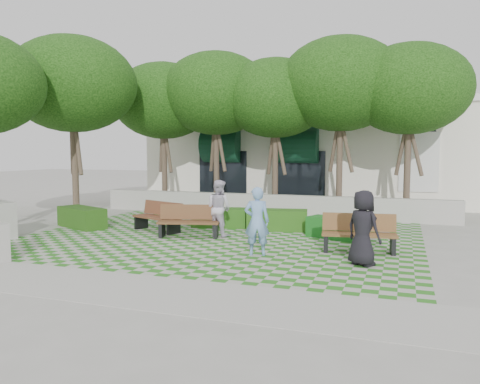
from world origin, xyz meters
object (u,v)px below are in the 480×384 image
at_px(hedge_midright, 277,220).
at_px(person_white, 219,208).
at_px(bench_west, 159,217).
at_px(hedge_midleft, 220,218).
at_px(hedge_west, 82,217).
at_px(bench_east, 359,234).
at_px(hedge_east, 337,228).
at_px(bench_mid, 189,222).
at_px(person_blue, 257,221).
at_px(person_dark, 363,228).

distance_m(hedge_midright, person_white, 2.27).
relative_size(bench_west, hedge_midleft, 1.03).
bearing_deg(hedge_west, bench_east, -5.31).
height_order(bench_east, hedge_east, bench_east).
relative_size(bench_mid, person_white, 1.13).
height_order(bench_east, person_white, person_white).
relative_size(hedge_east, hedge_midleft, 0.95).
bearing_deg(hedge_midleft, hedge_east, -11.30).
distance_m(bench_east, person_blue, 2.80).
relative_size(hedge_east, hedge_west, 0.89).
height_order(bench_mid, hedge_midright, bench_mid).
bearing_deg(person_dark, person_blue, 27.34).
height_order(hedge_east, hedge_west, hedge_west).
bearing_deg(bench_mid, hedge_east, 0.60).
relative_size(hedge_midleft, hedge_west, 0.94).
relative_size(bench_east, bench_mid, 1.00).
distance_m(bench_west, hedge_midleft, 2.19).
xyz_separation_m(bench_west, person_dark, (6.90, -2.63, 0.42)).
xyz_separation_m(bench_west, hedge_west, (-2.92, -0.24, -0.12)).
distance_m(hedge_east, hedge_midleft, 4.32).
xyz_separation_m(hedge_midright, person_white, (-1.49, -1.62, 0.54)).
bearing_deg(bench_east, hedge_midleft, 145.24).
height_order(person_blue, person_dark, person_dark).
bearing_deg(person_white, bench_west, 12.05).
distance_m(hedge_east, person_dark, 3.45).
distance_m(person_blue, person_dark, 2.68).
relative_size(bench_west, hedge_east, 1.08).
relative_size(bench_mid, person_dark, 1.13).
xyz_separation_m(bench_east, person_white, (-4.43, 0.99, 0.40)).
bearing_deg(person_blue, hedge_east, -133.45).
relative_size(hedge_east, person_white, 1.02).
xyz_separation_m(bench_east, hedge_east, (-0.81, 1.75, -0.17)).
bearing_deg(bench_east, person_dark, -89.16).
distance_m(bench_mid, person_white, 1.03).
distance_m(hedge_east, hedge_midright, 2.30).
height_order(bench_mid, hedge_midleft, bench_mid).
distance_m(hedge_west, person_dark, 10.12).
bearing_deg(hedge_midleft, hedge_midright, 0.56).
distance_m(hedge_midright, person_dark, 5.21).
bearing_deg(hedge_east, hedge_west, -174.42).
height_order(hedge_midleft, person_dark, person_dark).
relative_size(bench_west, hedge_west, 0.97).
relative_size(person_dark, person_white, 1.00).
height_order(bench_mid, person_blue, person_blue).
height_order(bench_mid, person_white, person_white).
bearing_deg(bench_west, bench_east, 11.26).
relative_size(hedge_east, hedge_midright, 0.91).
bearing_deg(person_blue, hedge_midright, -97.95).
bearing_deg(person_white, bench_east, -176.93).
bearing_deg(hedge_east, hedge_midleft, 168.70).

